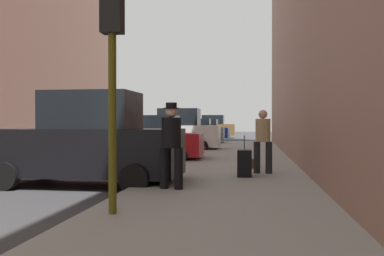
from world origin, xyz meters
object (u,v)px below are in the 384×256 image
object	(u,v)px
parked_gray_coupe	(194,132)
parked_blue_sedan	(204,131)
parked_black_suv	(86,143)
rolling_suitcase	(244,163)
parked_bronze_suv	(212,128)
traffic_light	(112,40)
duffel_bag	(253,163)
parked_red_hatchback	(148,140)
pedestrian_with_fedora	(171,141)
fire_hydrant	(201,147)
parked_white_van	(177,132)
pedestrian_in_tan_coat	(263,138)

from	to	relation	value
parked_gray_coupe	parked_blue_sedan	distance (m)	6.06
parked_black_suv	rolling_suitcase	bearing A→B (deg)	17.46
parked_blue_sedan	parked_bronze_suv	world-z (taller)	parked_bronze_suv
traffic_light	duffel_bag	world-z (taller)	traffic_light
parked_gray_coupe	duffel_bag	distance (m)	16.45
parked_red_hatchback	parked_bronze_suv	xyz separation A→B (m)	(-0.00, 25.92, 0.18)
parked_gray_coupe	pedestrian_with_fedora	xyz separation A→B (m)	(2.28, -20.31, 0.29)
parked_black_suv	parked_bronze_suv	world-z (taller)	same
parked_gray_coupe	parked_bronze_suv	xyz separation A→B (m)	(-0.00, 12.89, 0.18)
parked_red_hatchback	parked_bronze_suv	size ratio (longest dim) A/B	0.91
parked_bronze_suv	fire_hydrant	size ratio (longest dim) A/B	6.57
parked_black_suv	parked_gray_coupe	bearing A→B (deg)	90.00
duffel_bag	parked_bronze_suv	bearing A→B (deg)	97.83
parked_bronze_suv	traffic_light	world-z (taller)	traffic_light
parked_bronze_suv	pedestrian_with_fedora	distance (m)	33.27
parked_white_van	rolling_suitcase	size ratio (longest dim) A/B	4.43
parked_black_suv	fire_hydrant	bearing A→B (deg)	77.18
parked_gray_coupe	parked_bronze_suv	distance (m)	12.89
parked_black_suv	duffel_bag	xyz separation A→B (m)	(3.97, 3.23, -0.74)
parked_black_suv	parked_white_van	bearing A→B (deg)	90.00
parked_gray_coupe	parked_blue_sedan	xyz separation A→B (m)	(-0.00, 6.06, 0.00)
parked_bronze_suv	rolling_suitcase	distance (m)	31.12
parked_bronze_suv	pedestrian_in_tan_coat	xyz separation A→B (m)	(4.22, -30.17, 0.07)
fire_hydrant	traffic_light	xyz separation A→B (m)	(0.05, -11.51, 2.26)
pedestrian_with_fedora	parked_gray_coupe	bearing A→B (deg)	96.41
parked_gray_coupe	duffel_bag	world-z (taller)	parked_gray_coupe
fire_hydrant	pedestrian_with_fedora	bearing A→B (deg)	-86.97
parked_bronze_suv	pedestrian_in_tan_coat	distance (m)	30.47
parked_black_suv	traffic_light	size ratio (longest dim) A/B	1.28
rolling_suitcase	fire_hydrant	bearing A→B (deg)	105.98
parked_gray_coupe	parked_bronze_suv	size ratio (longest dim) A/B	0.92
parked_white_van	traffic_light	world-z (taller)	traffic_light
parked_black_suv	fire_hydrant	distance (m)	8.14
pedestrian_in_tan_coat	traffic_light	bearing A→B (deg)	-113.34
traffic_light	rolling_suitcase	xyz separation A→B (m)	(1.88, 4.76, -2.27)
parked_black_suv	traffic_light	world-z (taller)	traffic_light
parked_white_van	pedestrian_with_fedora	xyz separation A→B (m)	(2.28, -13.49, 0.10)
parked_blue_sedan	fire_hydrant	xyz separation A→B (m)	(1.80, -17.32, -0.35)
parked_blue_sedan	traffic_light	size ratio (longest dim) A/B	1.18
fire_hydrant	traffic_light	size ratio (longest dim) A/B	0.20
rolling_suitcase	parked_red_hatchback	bearing A→B (deg)	126.88
parked_white_van	parked_bronze_suv	world-z (taller)	same
parked_white_van	parked_gray_coupe	xyz separation A→B (m)	(0.00, 6.82, -0.18)
pedestrian_in_tan_coat	duffel_bag	xyz separation A→B (m)	(-0.25, 1.33, -0.81)
parked_gray_coupe	parked_blue_sedan	bearing A→B (deg)	90.00
parked_black_suv	parked_red_hatchback	distance (m)	6.16
pedestrian_in_tan_coat	fire_hydrant	bearing A→B (deg)	111.84
pedestrian_with_fedora	traffic_light	bearing A→B (deg)	-99.88
traffic_light	parked_bronze_suv	bearing A→B (deg)	92.98
parked_red_hatchback	rolling_suitcase	size ratio (longest dim) A/B	4.06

